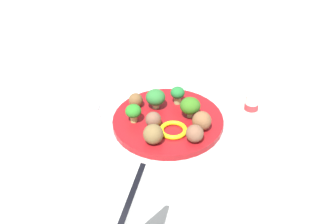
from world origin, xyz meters
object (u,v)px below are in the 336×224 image
at_px(meatball_far_rim, 202,121).
at_px(napkin, 75,112).
at_px(fork, 80,106).
at_px(yogurt_bottle, 251,104).
at_px(meatball_front_left, 195,133).
at_px(broccoli_floret_mid_left, 133,112).
at_px(broccoli_floret_mid_right, 156,98).
at_px(pepper_ring_near_rim, 173,130).
at_px(knife, 76,114).
at_px(meatball_front_right, 153,120).
at_px(broccoli_floret_back_left, 190,106).
at_px(plate, 168,121).
at_px(meatball_back_right, 153,134).
at_px(meatball_mid_left, 136,100).
at_px(broccoli_floret_center, 178,94).

height_order(meatball_far_rim, napkin, meatball_far_rim).
xyz_separation_m(fork, yogurt_bottle, (0.45, 0.01, 0.02)).
relative_size(meatball_far_rim, yogurt_bottle, 0.66).
xyz_separation_m(meatball_front_left, meatball_far_rim, (0.02, 0.05, 0.00)).
relative_size(broccoli_floret_mid_left, fork, 0.39).
xyz_separation_m(broccoli_floret_mid_right, broccoli_floret_mid_left, (-0.05, -0.06, -0.00)).
xyz_separation_m(pepper_ring_near_rim, knife, (-0.26, 0.06, -0.01)).
bearing_deg(broccoli_floret_mid_left, meatball_front_right, -15.59).
distance_m(broccoli_floret_mid_right, pepper_ring_near_rim, 0.11).
bearing_deg(broccoli_floret_back_left, plate, -167.27).
bearing_deg(meatball_front_right, meatball_back_right, -83.12).
bearing_deg(meatball_front_right, meatball_mid_left, 125.07).
xyz_separation_m(meatball_back_right, knife, (-0.22, 0.10, -0.03)).
distance_m(plate, pepper_ring_near_rim, 0.06).
bearing_deg(meatball_front_right, meatball_front_left, -24.56).
bearing_deg(meatball_far_rim, pepper_ring_near_rim, -164.11).
xyz_separation_m(meatball_back_right, fork, (-0.22, 0.14, -0.03)).
bearing_deg(meatball_mid_left, napkin, -172.76).
bearing_deg(napkin, meatball_back_right, -28.23).
height_order(meatball_front_left, meatball_far_rim, meatball_far_rim).
xyz_separation_m(broccoli_floret_mid_right, broccoli_floret_center, (0.06, 0.03, -0.00)).
height_order(meatball_front_right, yogurt_bottle, yogurt_bottle).
bearing_deg(meatball_far_rim, broccoli_floret_back_left, 123.41).
distance_m(broccoli_floret_mid_right, napkin, 0.22).
bearing_deg(pepper_ring_near_rim, broccoli_floret_mid_right, 118.92).
height_order(broccoli_floret_mid_right, knife, broccoli_floret_mid_right).
relative_size(meatball_front_left, meatball_front_right, 1.08).
height_order(meatball_front_right, fork, meatball_front_right).
bearing_deg(broccoli_floret_back_left, meatball_far_rim, -56.59).
bearing_deg(meatball_back_right, broccoli_floret_back_left, 53.08).
relative_size(plate, meatball_far_rim, 5.97).
bearing_deg(napkin, pepper_ring_near_rim, -16.36).
xyz_separation_m(broccoli_floret_back_left, napkin, (-0.30, 0.01, -0.05)).
height_order(meatball_front_right, knife, meatball_front_right).
bearing_deg(meatball_far_rim, plate, 158.45).
relative_size(meatball_back_right, knife, 0.33).
height_order(plate, meatball_back_right, meatball_back_right).
bearing_deg(broccoli_floret_mid_right, meatball_front_left, -49.86).
bearing_deg(meatball_mid_left, fork, -179.02).
height_order(meatball_front_left, meatball_mid_left, meatball_front_left).
bearing_deg(meatball_front_right, broccoli_floret_center, 63.49).
bearing_deg(meatball_far_rim, napkin, 169.94).
xyz_separation_m(napkin, fork, (0.01, 0.02, 0.00)).
relative_size(broccoli_floret_mid_right, knife, 0.36).
relative_size(broccoli_floret_center, meatball_far_rim, 1.02).
distance_m(broccoli_floret_center, broccoli_floret_mid_left, 0.14).
height_order(napkin, knife, knife).
bearing_deg(meatball_back_right, meatball_front_left, 8.44).
relative_size(meatball_front_left, yogurt_bottle, 0.59).
bearing_deg(broccoli_floret_back_left, knife, -179.05).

